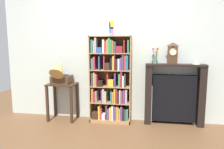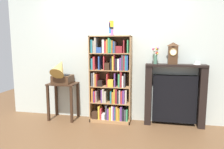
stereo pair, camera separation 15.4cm
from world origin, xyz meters
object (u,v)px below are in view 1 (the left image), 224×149
(cup_stack, at_px, (111,28))
(bookshelf, at_px, (111,83))
(side_table_left, at_px, (62,94))
(teacup_with_saucer, at_px, (196,63))
(mantel_clock, at_px, (173,53))
(flower_vase, at_px, (155,55))
(gramophone, at_px, (60,73))
(fireplace_mantel, at_px, (174,95))

(cup_stack, bearing_deg, bookshelf, 108.18)
(side_table_left, relative_size, teacup_with_saucer, 5.61)
(side_table_left, height_order, mantel_clock, mantel_clock)
(flower_vase, bearing_deg, bookshelf, -177.57)
(side_table_left, distance_m, mantel_clock, 2.21)
(mantel_clock, bearing_deg, gramophone, -175.82)
(fireplace_mantel, height_order, flower_vase, flower_vase)
(cup_stack, bearing_deg, side_table_left, -178.75)
(fireplace_mantel, relative_size, teacup_with_saucer, 8.73)
(side_table_left, height_order, gramophone, gramophone)
(cup_stack, height_order, flower_vase, cup_stack)
(side_table_left, distance_m, fireplace_mantel, 2.12)
(cup_stack, relative_size, gramophone, 0.49)
(fireplace_mantel, height_order, teacup_with_saucer, teacup_with_saucer)
(mantel_clock, bearing_deg, bookshelf, -178.13)
(cup_stack, height_order, side_table_left, cup_stack)
(gramophone, xyz_separation_m, mantel_clock, (2.06, 0.15, 0.38))
(bookshelf, distance_m, fireplace_mantel, 1.18)
(bookshelf, bearing_deg, cup_stack, -71.82)
(bookshelf, height_order, flower_vase, bookshelf)
(gramophone, height_order, fireplace_mantel, gramophone)
(cup_stack, relative_size, fireplace_mantel, 0.23)
(bookshelf, xyz_separation_m, fireplace_mantel, (1.16, 0.06, -0.20))
(gramophone, relative_size, fireplace_mantel, 0.47)
(side_table_left, xyz_separation_m, teacup_with_saucer, (2.47, 0.08, 0.63))
(mantel_clock, height_order, teacup_with_saucer, mantel_clock)
(side_table_left, xyz_separation_m, fireplace_mantel, (2.12, 0.10, 0.03))
(side_table_left, bearing_deg, bookshelf, 2.71)
(mantel_clock, distance_m, teacup_with_saucer, 0.44)
(bookshelf, height_order, side_table_left, bookshelf)
(side_table_left, height_order, teacup_with_saucer, teacup_with_saucer)
(fireplace_mantel, bearing_deg, bookshelf, -177.16)
(bookshelf, height_order, fireplace_mantel, bookshelf)
(gramophone, relative_size, teacup_with_saucer, 4.13)
(side_table_left, height_order, flower_vase, flower_vase)
(bookshelf, xyz_separation_m, teacup_with_saucer, (1.51, 0.04, 0.40))
(teacup_with_saucer, bearing_deg, flower_vase, -179.67)
(flower_vase, bearing_deg, gramophone, -175.17)
(gramophone, bearing_deg, flower_vase, 4.83)
(bookshelf, relative_size, side_table_left, 2.25)
(fireplace_mantel, height_order, mantel_clock, mantel_clock)
(mantel_clock, relative_size, teacup_with_saucer, 2.97)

